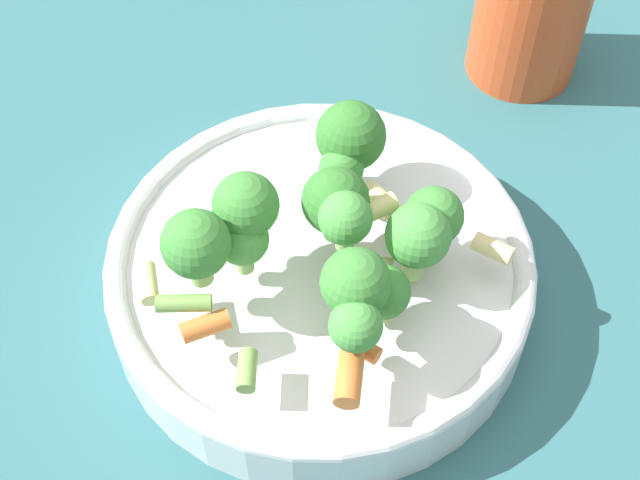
% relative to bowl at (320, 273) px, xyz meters
% --- Properties ---
extents(ground_plane, '(3.00, 3.00, 0.00)m').
position_rel_bowl_xyz_m(ground_plane, '(0.00, 0.00, -0.03)').
color(ground_plane, '#2D6066').
extents(bowl, '(0.26, 0.26, 0.05)m').
position_rel_bowl_xyz_m(bowl, '(0.00, 0.00, 0.00)').
color(bowl, silver).
rests_on(bowl, ground_plane).
extents(pasta_salad, '(0.20, 0.19, 0.07)m').
position_rel_bowl_xyz_m(pasta_salad, '(0.01, -0.01, 0.06)').
color(pasta_salad, '#8CB766').
rests_on(pasta_salad, bowl).
extents(cup, '(0.08, 0.08, 0.11)m').
position_rel_bowl_xyz_m(cup, '(0.08, 0.25, 0.03)').
color(cup, '#CC4C23').
rests_on(cup, ground_plane).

